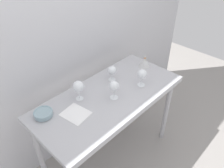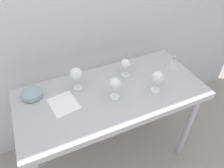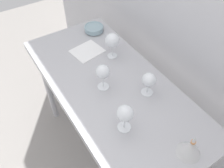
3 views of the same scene
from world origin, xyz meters
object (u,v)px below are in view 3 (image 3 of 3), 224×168
tasting_sheet_upper (87,51)px  wine_glass_far_right (149,80)px  wine_glass_near_center (103,72)px  tasting_bowl (94,28)px  decanter_funnel (190,148)px  wine_glass_far_left (112,41)px  wine_glass_near_right (125,114)px

tasting_sheet_upper → wine_glass_far_right: bearing=3.2°
wine_glass_near_center → tasting_bowl: wine_glass_near_center is taller
wine_glass_near_center → tasting_bowl: size_ratio=1.13×
wine_glass_far_right → decanter_funnel: size_ratio=1.05×
wine_glass_far_left → tasting_sheet_upper: size_ratio=0.88×
decanter_funnel → wine_glass_near_center: bearing=-168.4°
wine_glass_far_left → decanter_funnel: (0.81, -0.08, -0.08)m
wine_glass_near_right → decanter_funnel: size_ratio=1.17×
wine_glass_far_right → wine_glass_near_right: bearing=-63.6°
wine_glass_far_left → tasting_bowl: wine_glass_far_left is taller
wine_glass_far_right → tasting_sheet_upper: size_ratio=0.73×
wine_glass_far_right → tasting_bowl: (-0.73, 0.05, -0.08)m
wine_glass_far_right → tasting_sheet_upper: (-0.54, -0.11, -0.10)m
decanter_funnel → tasting_sheet_upper: bearing=-177.6°
wine_glass_far_left → tasting_sheet_upper: (-0.14, -0.12, -0.13)m
wine_glass_near_center → wine_glass_far_left: 0.30m
wine_glass_near_center → wine_glass_near_right: wine_glass_near_center is taller
wine_glass_far_right → wine_glass_near_center: bearing=-132.8°
tasting_bowl → decanter_funnel: 1.15m
tasting_sheet_upper → tasting_bowl: 0.25m
wine_glass_far_right → tasting_sheet_upper: wine_glass_far_right is taller
wine_glass_near_center → tasting_sheet_upper: (-0.36, 0.08, -0.12)m
decanter_funnel → wine_glass_near_right: bearing=-147.7°
wine_glass_far_right → wine_glass_near_right: (0.13, -0.26, 0.02)m
wine_glass_far_left → tasting_sheet_upper: wine_glass_far_left is taller
tasting_bowl → decanter_funnel: decanter_funnel is taller
wine_glass_near_center → wine_glass_near_right: (0.31, -0.06, -0.00)m
tasting_bowl → wine_glass_far_left: bearing=-7.4°
decanter_funnel → wine_glass_far_right: bearing=169.8°
wine_glass_far_left → wine_glass_far_right: size_ratio=1.20×
wine_glass_far_left → wine_glass_far_right: wine_glass_far_left is taller
wine_glass_near_center → tasting_bowl: 0.61m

